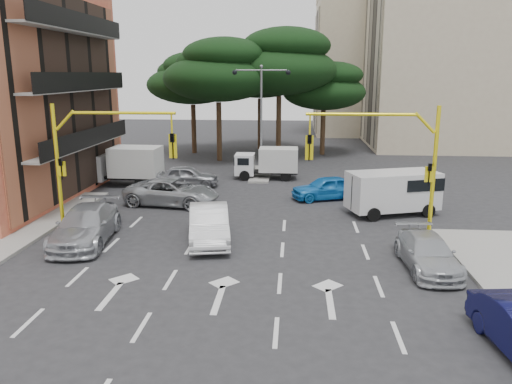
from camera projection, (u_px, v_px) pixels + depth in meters
ground at (236, 248)px, 21.45m from camera, size 120.00×120.00×0.00m
median_strip at (261, 174)px, 36.94m from camera, size 1.40×6.00×0.15m
apartment_beige_near at (475, 52)px, 48.80m from camera, size 20.20×12.15×18.70m
apartment_beige_far at (382, 65)px, 61.19m from camera, size 16.20×12.15×16.70m
pine_left_near at (219, 70)px, 41.27m from camera, size 9.15×9.15×10.23m
pine_center at (280, 62)px, 42.67m from camera, size 9.98×9.98×11.16m
pine_left_far at (193, 78)px, 45.53m from camera, size 8.32×8.32×9.30m
pine_right at (325, 86)px, 44.79m from camera, size 7.49×7.49×8.37m
pine_back at (261, 70)px, 47.83m from camera, size 9.15×9.15×10.23m
signal_mast_right at (394, 154)px, 21.96m from camera, size 5.79×0.37×6.00m
signal_mast_left at (94, 150)px, 22.99m from camera, size 5.79×0.37×6.00m
street_lamp_center at (261, 101)px, 35.70m from camera, size 4.16×0.36×7.77m
car_white_hatch at (209, 224)px, 22.21m from camera, size 2.55×5.06×1.59m
car_blue_compact at (326, 188)px, 29.68m from camera, size 4.40×2.89×1.39m
car_silver_wagon at (86, 225)px, 22.06m from camera, size 2.77×5.63×1.57m
car_silver_cross_a at (172, 192)px, 28.40m from camera, size 5.65×3.20×1.49m
car_silver_cross_b at (187, 176)px, 33.03m from camera, size 4.20×1.92×1.40m
car_silver_parked at (428, 253)px, 19.10m from camera, size 1.99×4.48×1.28m
van_white at (393, 193)px, 26.41m from camera, size 5.10×3.46×2.34m
box_truck_a at (122, 166)px, 33.25m from camera, size 5.37×2.39×2.61m
box_truck_b at (267, 163)px, 35.40m from camera, size 4.52×1.93×2.22m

